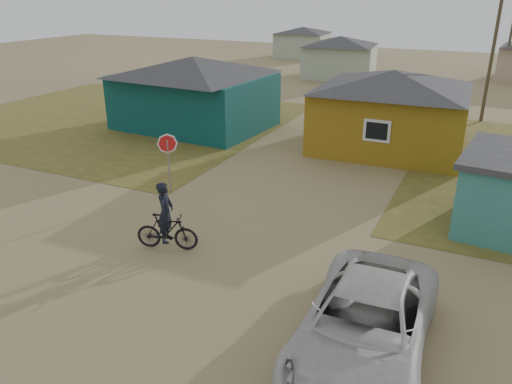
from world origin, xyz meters
TOP-DOWN VIEW (x-y plane):
  - ground at (0.00, 0.00)m, footprint 120.00×120.00m
  - grass_nw at (-14.00, 13.00)m, footprint 20.00×18.00m
  - house_teal at (-8.50, 13.50)m, footprint 8.93×7.08m
  - house_yellow at (2.50, 14.00)m, footprint 7.72×6.76m
  - house_pale_west at (-6.00, 34.00)m, footprint 7.04×6.15m
  - house_pale_north at (-14.00, 46.00)m, footprint 6.28×5.81m
  - utility_pole_near at (6.50, 22.00)m, footprint 1.40×0.20m
  - utility_pole_far at (7.50, 38.00)m, footprint 1.40×0.20m
  - stop_sign at (-4.05, 4.40)m, footprint 0.77×0.23m
  - cyclist at (-1.49, 0.52)m, footprint 2.01×1.08m
  - vehicle at (5.17, -1.71)m, footprint 2.79×5.79m

SIDE VIEW (x-z plane):
  - ground at x=0.00m, z-range 0.00..0.00m
  - grass_nw at x=-14.00m, z-range 0.00..0.01m
  - vehicle at x=5.17m, z-range 0.00..1.59m
  - cyclist at x=-1.49m, z-range -0.30..1.89m
  - house_pale_north at x=-14.00m, z-range 0.05..3.45m
  - stop_sign at x=-4.05m, z-range 0.57..2.97m
  - house_pale_west at x=-6.00m, z-range 0.06..3.66m
  - house_yellow at x=2.50m, z-range 0.05..3.95m
  - house_teal at x=-8.50m, z-range 0.05..4.05m
  - utility_pole_near at x=6.50m, z-range 0.14..8.14m
  - utility_pole_far at x=7.50m, z-range 0.14..8.14m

